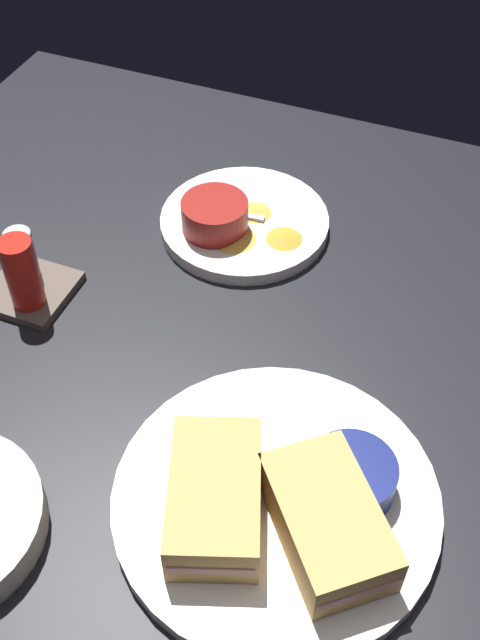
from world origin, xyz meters
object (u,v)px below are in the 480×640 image
at_px(spoon_by_dark_ramekin, 282,493).
at_px(sandwich_half_near, 215,497).
at_px(sandwich_half_far, 327,521).
at_px(plate_sandwich_main, 276,500).
at_px(spoon_by_gravy_ramekin, 209,209).
at_px(plate_chips_companion, 244,223).
at_px(condiment_caddy, 25,275).
at_px(ramekin_dark_sauce, 351,476).
at_px(ramekin_light_gravy, 215,214).

bearing_deg(spoon_by_dark_ramekin, sandwich_half_near, 126.95).
bearing_deg(sandwich_half_far, plate_sandwich_main, 68.28).
height_order(spoon_by_dark_ramekin, spoon_by_gravy_ramekin, same).
xyz_separation_m(plate_chips_companion, condiment_caddy, (-0.20, 0.18, 0.03)).
relative_size(ramekin_dark_sauce, spoon_by_gravy_ramekin, 0.79).
xyz_separation_m(sandwich_half_near, sandwich_half_far, (0.01, -0.09, 0.00)).
xyz_separation_m(sandwich_half_far, condiment_caddy, (0.16, 0.39, -0.01)).
xyz_separation_m(spoon_by_dark_ramekin, ramekin_light_gravy, (0.31, 0.20, 0.02)).
height_order(spoon_by_dark_ramekin, ramekin_light_gravy, ramekin_light_gravy).
distance_m(spoon_by_dark_ramekin, ramekin_light_gravy, 0.36).
height_order(plate_chips_companion, condiment_caddy, condiment_caddy).
xyz_separation_m(ramekin_light_gravy, spoon_by_gravy_ramekin, (0.02, 0.02, -0.02)).
relative_size(spoon_by_dark_ramekin, spoon_by_gravy_ramekin, 0.93).
distance_m(sandwich_half_near, condiment_caddy, 0.35).
relative_size(ramekin_dark_sauce, plate_chips_companion, 0.39).
distance_m(plate_sandwich_main, sandwich_half_far, 0.06).
distance_m(sandwich_half_far, ramekin_light_gravy, 0.41).
xyz_separation_m(plate_sandwich_main, plate_chips_companion, (0.34, 0.17, 0.00)).
bearing_deg(spoon_by_dark_ramekin, ramekin_light_gravy, 32.41).
bearing_deg(ramekin_light_gravy, spoon_by_gravy_ramekin, 37.49).
bearing_deg(plate_sandwich_main, spoon_by_gravy_ramekin, 32.08).
bearing_deg(condiment_caddy, spoon_by_dark_ramekin, -111.89).
distance_m(ramekin_dark_sauce, spoon_by_dark_ramekin, 0.06).
distance_m(plate_sandwich_main, sandwich_half_near, 0.06).
height_order(plate_sandwich_main, plate_chips_companion, same).
bearing_deg(spoon_by_dark_ramekin, spoon_by_gravy_ramekin, 32.82).
distance_m(sandwich_half_near, ramekin_light_gravy, 0.37).
height_order(ramekin_light_gravy, spoon_by_gravy_ramekin, ramekin_light_gravy).
height_order(ramekin_light_gravy, condiment_caddy, condiment_caddy).
bearing_deg(sandwich_half_far, ramekin_dark_sauce, -6.25).
xyz_separation_m(spoon_by_dark_ramekin, plate_chips_companion, (0.34, 0.17, -0.01)).
relative_size(plate_sandwich_main, ramekin_light_gravy, 3.69).
height_order(ramekin_dark_sauce, condiment_caddy, condiment_caddy).
bearing_deg(condiment_caddy, ramekin_dark_sauce, -105.36).
distance_m(sandwich_half_near, plate_chips_companion, 0.39).
height_order(sandwich_half_near, sandwich_half_far, same).
xyz_separation_m(plate_sandwich_main, sandwich_half_far, (-0.02, -0.05, 0.03)).
xyz_separation_m(plate_sandwich_main, ramekin_light_gravy, (0.31, 0.19, 0.03)).
bearing_deg(sandwich_half_near, plate_chips_companion, 18.05).
height_order(spoon_by_gravy_ramekin, condiment_caddy, condiment_caddy).
bearing_deg(sandwich_half_near, plate_sandwich_main, -51.72).
bearing_deg(spoon_by_gravy_ramekin, sandwich_half_near, -155.69).
xyz_separation_m(plate_sandwich_main, ramekin_dark_sauce, (0.03, -0.06, 0.03)).
relative_size(plate_sandwich_main, condiment_caddy, 3.05).
distance_m(plate_chips_companion, condiment_caddy, 0.27).
relative_size(plate_sandwich_main, ramekin_dark_sauce, 3.67).
distance_m(ramekin_dark_sauce, ramekin_light_gravy, 0.37).
bearing_deg(sandwich_half_far, ramekin_light_gravy, 36.22).
distance_m(sandwich_half_far, ramekin_dark_sauce, 0.05).
height_order(ramekin_dark_sauce, ramekin_light_gravy, ramekin_light_gravy).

